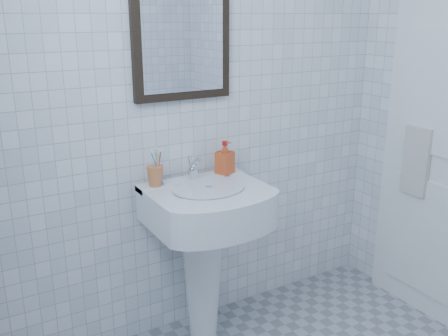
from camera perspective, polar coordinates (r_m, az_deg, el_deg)
wall_back at (r=2.53m, az=-2.20°, el=8.37°), size 2.20×0.02×2.50m
wall_left at (r=1.08m, az=-23.73°, el=-5.41°), size 0.02×2.40×2.50m
washbasin at (r=2.49m, az=-2.28°, el=-7.99°), size 0.56×0.41×0.86m
faucet at (r=2.45m, az=-3.51°, el=-0.18°), size 0.05×0.11×0.13m
toothbrush_cup at (r=2.38m, az=-7.86°, el=-0.90°), size 0.08×0.08×0.10m
soap_dispenser at (r=2.54m, az=0.10°, el=1.23°), size 0.10×0.10×0.17m
wall_mirror at (r=2.43m, az=-4.83°, el=15.06°), size 0.50×0.04×0.62m
towel_ring at (r=2.89m, az=21.72°, el=4.22°), size 0.01×0.18×0.18m
hand_towel at (r=2.91m, az=21.09°, el=0.73°), size 0.03×0.16×0.38m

